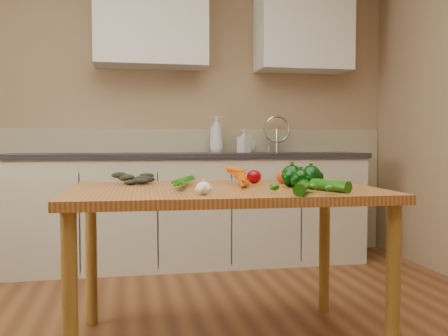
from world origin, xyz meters
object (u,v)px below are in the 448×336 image
pepper_c (301,179)px  tomato_c (292,179)px  garlic_bulb (204,188)px  table (224,205)px  soap_bottle_a (216,134)px  carrot_bunch (221,179)px  soap_bottle_c (250,144)px  tomato_b (284,177)px  pepper_b (311,176)px  leafy_greens (133,174)px  pepper_a (292,176)px  soap_bottle_b (244,141)px  zucchini_a (330,186)px  zucchini_b (302,188)px  tomato_a (254,177)px

pepper_c → tomato_c: bearing=83.1°
garlic_bulb → table: bearing=64.7°
soap_bottle_a → carrot_bunch: 1.81m
soap_bottle_c → tomato_b: 1.71m
soap_bottle_a → pepper_c: 1.95m
soap_bottle_a → pepper_c: soap_bottle_a is taller
pepper_b → tomato_c: (-0.06, 0.12, -0.02)m
leafy_greens → pepper_a: (0.75, -0.33, 0.00)m
pepper_a → soap_bottle_b: bearing=83.9°
soap_bottle_b → garlic_bulb: size_ratio=3.07×
table → soap_bottle_b: soap_bottle_b is taller
tomato_c → zucchini_a: size_ratio=0.30×
soap_bottle_c → zucchini_b: soap_bottle_c is taller
leafy_greens → tomato_c: 0.82m
carrot_bunch → pepper_a: 0.34m
table → soap_bottle_b: size_ratio=7.50×
soap_bottle_a → soap_bottle_b: size_ratio=1.57×
soap_bottle_c → tomato_b: bearing=8.9°
soap_bottle_b → zucchini_a: size_ratio=0.94×
pepper_c → soap_bottle_c: bearing=83.0°
soap_bottle_b → soap_bottle_a: bearing=-46.6°
soap_bottle_a → tomato_b: soap_bottle_a is taller
soap_bottle_b → pepper_a: bearing=55.8°
leafy_greens → tomato_c: leafy_greens is taller
pepper_b → pepper_c: (-0.08, -0.08, -0.01)m
pepper_c → table: bearing=163.8°
soap_bottle_b → leafy_greens: size_ratio=0.95×
soap_bottle_c → tomato_b: soap_bottle_c is taller
soap_bottle_a → tomato_b: size_ratio=4.01×
tomato_a → carrot_bunch: bearing=-146.9°
garlic_bulb → pepper_c: bearing=22.5°
carrot_bunch → pepper_a: pepper_a is taller
tomato_b → tomato_c: (0.03, -0.05, -0.01)m
soap_bottle_b → zucchini_a: soap_bottle_b is taller
leafy_greens → tomato_a: 0.63m
zucchini_b → table: bearing=127.0°
soap_bottle_c → garlic_bulb: size_ratio=2.30×
soap_bottle_b → zucchini_a: bearing=59.2°
soap_bottle_c → garlic_bulb: (-0.73, -2.14, -0.17)m
carrot_bunch → tomato_b: carrot_bunch is taller
soap_bottle_a → pepper_a: soap_bottle_a is taller
table → soap_bottle_a: 1.89m
leafy_greens → zucchini_a: size_ratio=0.99×
leafy_greens → garlic_bulb: bearing=-64.9°
pepper_c → carrot_bunch: bearing=153.9°
zucchini_b → soap_bottle_a: bearing=89.2°
tomato_a → pepper_c: bearing=-63.3°
carrot_bunch → pepper_a: bearing=-16.5°
pepper_c → zucchini_b: pepper_c is taller
leafy_greens → carrot_bunch: bearing=-27.2°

